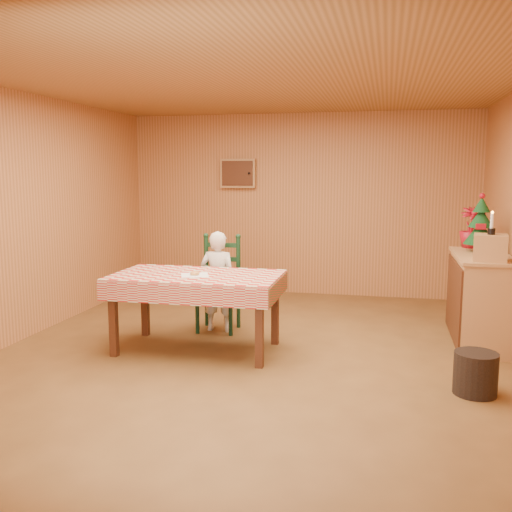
{
  "coord_description": "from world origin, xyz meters",
  "views": [
    {
      "loc": [
        1.24,
        -5.2,
        1.77
      ],
      "look_at": [
        0.0,
        0.2,
        0.95
      ],
      "focal_mm": 40.0,
      "sensor_mm": 36.0,
      "label": 1
    }
  ],
  "objects_px": {
    "crate": "(490,248)",
    "storage_bin": "(476,373)",
    "dining_table": "(197,283)",
    "christmas_tree": "(481,225)",
    "ladder_chair": "(220,286)",
    "shelf_unit": "(479,299)",
    "seated_child": "(218,281)"
  },
  "relations": [
    {
      "from": "crate",
      "to": "storage_bin",
      "type": "xyz_separation_m",
      "value": [
        -0.24,
        -1.09,
        -0.88
      ]
    },
    {
      "from": "dining_table",
      "to": "christmas_tree",
      "type": "bearing_deg",
      "value": 22.31
    },
    {
      "from": "storage_bin",
      "to": "ladder_chair",
      "type": "bearing_deg",
      "value": 151.48
    },
    {
      "from": "ladder_chair",
      "to": "shelf_unit",
      "type": "xyz_separation_m",
      "value": [
        2.77,
        0.11,
        -0.04
      ]
    },
    {
      "from": "ladder_chair",
      "to": "storage_bin",
      "type": "relative_size",
      "value": 3.14
    },
    {
      "from": "ladder_chair",
      "to": "storage_bin",
      "type": "height_order",
      "value": "ladder_chair"
    },
    {
      "from": "christmas_tree",
      "to": "shelf_unit",
      "type": "bearing_deg",
      "value": -91.98
    },
    {
      "from": "shelf_unit",
      "to": "storage_bin",
      "type": "xyz_separation_m",
      "value": [
        -0.23,
        -1.49,
        -0.29
      ]
    },
    {
      "from": "shelf_unit",
      "to": "crate",
      "type": "height_order",
      "value": "crate"
    },
    {
      "from": "storage_bin",
      "to": "crate",
      "type": "bearing_deg",
      "value": 77.69
    },
    {
      "from": "seated_child",
      "to": "dining_table",
      "type": "bearing_deg",
      "value": 90.0
    },
    {
      "from": "seated_child",
      "to": "christmas_tree",
      "type": "bearing_deg",
      "value": -171.58
    },
    {
      "from": "seated_child",
      "to": "storage_bin",
      "type": "distance_m",
      "value": 2.9
    },
    {
      "from": "shelf_unit",
      "to": "storage_bin",
      "type": "distance_m",
      "value": 1.53
    },
    {
      "from": "crate",
      "to": "christmas_tree",
      "type": "bearing_deg",
      "value": 90.0
    },
    {
      "from": "dining_table",
      "to": "shelf_unit",
      "type": "height_order",
      "value": "shelf_unit"
    },
    {
      "from": "christmas_tree",
      "to": "crate",
      "type": "bearing_deg",
      "value": -90.0
    },
    {
      "from": "storage_bin",
      "to": "dining_table",
      "type": "bearing_deg",
      "value": 166.82
    },
    {
      "from": "seated_child",
      "to": "shelf_unit",
      "type": "bearing_deg",
      "value": -176.66
    },
    {
      "from": "storage_bin",
      "to": "christmas_tree",
      "type": "bearing_deg",
      "value": 82.22
    },
    {
      "from": "shelf_unit",
      "to": "storage_bin",
      "type": "height_order",
      "value": "shelf_unit"
    },
    {
      "from": "seated_child",
      "to": "shelf_unit",
      "type": "relative_size",
      "value": 0.91
    },
    {
      "from": "seated_child",
      "to": "crate",
      "type": "height_order",
      "value": "crate"
    },
    {
      "from": "dining_table",
      "to": "shelf_unit",
      "type": "distance_m",
      "value": 2.92
    },
    {
      "from": "ladder_chair",
      "to": "crate",
      "type": "distance_m",
      "value": 2.85
    },
    {
      "from": "ladder_chair",
      "to": "christmas_tree",
      "type": "height_order",
      "value": "christmas_tree"
    },
    {
      "from": "seated_child",
      "to": "storage_bin",
      "type": "bearing_deg",
      "value": 152.48
    },
    {
      "from": "ladder_chair",
      "to": "storage_bin",
      "type": "bearing_deg",
      "value": -28.52
    },
    {
      "from": "ladder_chair",
      "to": "seated_child",
      "type": "height_order",
      "value": "seated_child"
    },
    {
      "from": "christmas_tree",
      "to": "storage_bin",
      "type": "xyz_separation_m",
      "value": [
        -0.24,
        -1.74,
        -1.04
      ]
    },
    {
      "from": "seated_child",
      "to": "storage_bin",
      "type": "height_order",
      "value": "seated_child"
    },
    {
      "from": "dining_table",
      "to": "crate",
      "type": "height_order",
      "value": "crate"
    }
  ]
}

